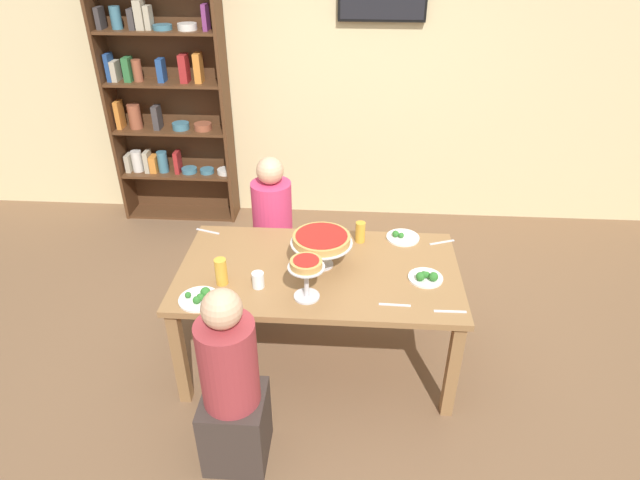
% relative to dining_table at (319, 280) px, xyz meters
% --- Properties ---
extents(ground_plane, '(12.00, 12.00, 0.00)m').
position_rel_dining_table_xyz_m(ground_plane, '(0.00, 0.00, -0.66)').
color(ground_plane, brown).
extents(rear_partition, '(8.00, 0.12, 2.80)m').
position_rel_dining_table_xyz_m(rear_partition, '(0.00, 2.20, 0.74)').
color(rear_partition, beige).
rests_on(rear_partition, ground_plane).
extents(dining_table, '(1.74, 0.97, 0.74)m').
position_rel_dining_table_xyz_m(dining_table, '(0.00, 0.00, 0.00)').
color(dining_table, olive).
rests_on(dining_table, ground_plane).
extents(bookshelf, '(1.10, 0.30, 2.21)m').
position_rel_dining_table_xyz_m(bookshelf, '(-1.55, 2.01, 0.47)').
color(bookshelf, '#4C2D19').
rests_on(bookshelf, ground_plane).
extents(diner_near_left, '(0.34, 0.34, 1.15)m').
position_rel_dining_table_xyz_m(diner_near_left, '(-0.40, -0.81, -0.17)').
color(diner_near_left, '#382D28').
rests_on(diner_near_left, ground_plane).
extents(diner_far_left, '(0.34, 0.34, 1.15)m').
position_rel_dining_table_xyz_m(diner_far_left, '(-0.41, 0.77, -0.17)').
color(diner_far_left, '#382D28').
rests_on(diner_far_left, ground_plane).
extents(deep_dish_pizza_stand, '(0.38, 0.38, 0.22)m').
position_rel_dining_table_xyz_m(deep_dish_pizza_stand, '(0.01, 0.04, 0.26)').
color(deep_dish_pizza_stand, silver).
rests_on(deep_dish_pizza_stand, dining_table).
extents(personal_pizza_stand, '(0.21, 0.21, 0.26)m').
position_rel_dining_table_xyz_m(personal_pizza_stand, '(-0.05, -0.29, 0.28)').
color(personal_pizza_stand, silver).
rests_on(personal_pizza_stand, dining_table).
extents(salad_plate_near_diner, '(0.22, 0.22, 0.06)m').
position_rel_dining_table_xyz_m(salad_plate_near_diner, '(0.54, 0.40, 0.09)').
color(salad_plate_near_diner, white).
rests_on(salad_plate_near_diner, dining_table).
extents(salad_plate_far_diner, '(0.24, 0.24, 0.07)m').
position_rel_dining_table_xyz_m(salad_plate_far_diner, '(-0.66, -0.36, 0.10)').
color(salad_plate_far_diner, white).
rests_on(salad_plate_far_diner, dining_table).
extents(salad_plate_spare, '(0.21, 0.21, 0.07)m').
position_rel_dining_table_xyz_m(salad_plate_spare, '(0.65, -0.07, 0.10)').
color(salad_plate_spare, white).
rests_on(salad_plate_spare, dining_table).
extents(beer_glass_amber_tall, '(0.07, 0.07, 0.17)m').
position_rel_dining_table_xyz_m(beer_glass_amber_tall, '(-0.57, -0.19, 0.17)').
color(beer_glass_amber_tall, gold).
rests_on(beer_glass_amber_tall, dining_table).
extents(beer_glass_amber_short, '(0.07, 0.07, 0.14)m').
position_rel_dining_table_xyz_m(beer_glass_amber_short, '(0.25, 0.35, 0.15)').
color(beer_glass_amber_short, gold).
rests_on(beer_glass_amber_short, dining_table).
extents(water_glass_clear_near, '(0.07, 0.07, 0.10)m').
position_rel_dining_table_xyz_m(water_glass_clear_near, '(-0.35, -0.21, 0.13)').
color(water_glass_clear_near, white).
rests_on(water_glass_clear_near, dining_table).
extents(cutlery_fork_near, '(0.18, 0.05, 0.00)m').
position_rel_dining_table_xyz_m(cutlery_fork_near, '(-0.11, 0.38, 0.08)').
color(cutlery_fork_near, silver).
rests_on(cutlery_fork_near, dining_table).
extents(cutlery_knife_near, '(0.18, 0.07, 0.00)m').
position_rel_dining_table_xyz_m(cutlery_knife_near, '(-0.80, 0.40, 0.08)').
color(cutlery_knife_near, silver).
rests_on(cutlery_knife_near, dining_table).
extents(cutlery_fork_far, '(0.18, 0.02, 0.00)m').
position_rel_dining_table_xyz_m(cutlery_fork_far, '(0.45, -0.33, 0.08)').
color(cutlery_fork_far, silver).
rests_on(cutlery_fork_far, dining_table).
extents(cutlery_knife_far, '(0.17, 0.08, 0.00)m').
position_rel_dining_table_xyz_m(cutlery_knife_far, '(0.80, 0.37, 0.08)').
color(cutlery_knife_far, silver).
rests_on(cutlery_knife_far, dining_table).
extents(cutlery_spare_fork, '(0.18, 0.02, 0.00)m').
position_rel_dining_table_xyz_m(cutlery_spare_fork, '(0.76, -0.37, 0.08)').
color(cutlery_spare_fork, silver).
rests_on(cutlery_spare_fork, dining_table).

